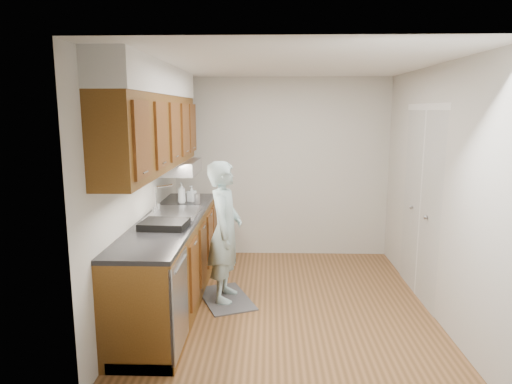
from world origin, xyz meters
TOP-DOWN VIEW (x-y plane):
  - floor at (0.00, 0.00)m, footprint 3.50×3.50m
  - ceiling at (0.00, 0.00)m, footprint 3.50×3.50m
  - wall_left at (-1.50, 0.00)m, footprint 0.02×3.50m
  - wall_right at (1.50, 0.00)m, footprint 0.02×3.50m
  - wall_back at (0.00, 1.75)m, footprint 3.00×0.02m
  - counter at (-1.20, -0.00)m, footprint 0.64×2.80m
  - upper_cabinets at (-1.33, 0.05)m, footprint 0.47×2.80m
  - closet_door at (1.49, 0.30)m, footprint 0.02×1.22m
  - floor_mat at (-0.64, 0.09)m, footprint 0.74×0.92m
  - person at (-0.64, 0.09)m, footprint 0.45×0.63m
  - soap_bottle_a at (-1.23, 0.77)m, footprint 0.13×0.13m
  - soap_bottle_b at (-1.12, 0.87)m, footprint 0.12×0.12m
  - steel_can at (-1.03, 0.71)m, footprint 0.09×0.09m
  - dish_rack at (-1.17, -0.42)m, footprint 0.45×0.39m

SIDE VIEW (x-z plane):
  - floor at x=0.00m, z-range 0.00..0.00m
  - floor_mat at x=-0.64m, z-range 0.00..0.02m
  - counter at x=-1.20m, z-range -0.16..1.14m
  - person at x=-0.64m, z-range 0.02..1.73m
  - dish_rack at x=-1.17m, z-range 0.94..1.01m
  - steel_can at x=-1.03m, z-range 0.94..1.06m
  - closet_door at x=1.49m, z-range 0.00..2.05m
  - soap_bottle_b at x=-1.12m, z-range 0.94..1.14m
  - soap_bottle_a at x=-1.23m, z-range 0.94..1.19m
  - wall_left at x=-1.50m, z-range 0.00..2.50m
  - wall_right at x=1.50m, z-range 0.00..2.50m
  - wall_back at x=0.00m, z-range 0.00..2.50m
  - upper_cabinets at x=-1.33m, z-range 1.34..2.55m
  - ceiling at x=0.00m, z-range 2.50..2.50m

